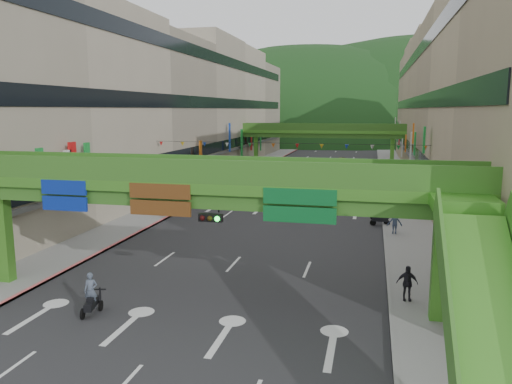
{
  "coord_description": "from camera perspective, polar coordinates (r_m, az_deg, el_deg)",
  "views": [
    {
      "loc": [
        8.0,
        -16.16,
        9.32
      ],
      "look_at": [
        0.0,
        18.0,
        3.5
      ],
      "focal_mm": 35.0,
      "sensor_mm": 36.0,
      "label": 1
    }
  ],
  "objects": [
    {
      "name": "bunting_string",
      "position": [
        46.96,
        3.35,
        5.3
      ],
      "size": [
        26.0,
        0.36,
        0.47
      ],
      "color": "black",
      "rests_on": "ground"
    },
    {
      "name": "overpass_far",
      "position": [
        81.64,
        7.59,
        6.59
      ],
      "size": [
        28.0,
        2.2,
        7.1
      ],
      "color": "#4C9E2D",
      "rests_on": "ground"
    },
    {
      "name": "scooter_rider_left",
      "position": [
        50.04,
        -0.41,
        -0.06
      ],
      "size": [
        1.07,
        1.6,
        2.14
      ],
      "color": "#92929A",
      "rests_on": "ground"
    },
    {
      "name": "sidewalk_right",
      "position": [
        66.87,
        15.62,
        1.12
      ],
      "size": [
        4.0,
        140.0,
        0.15
      ],
      "primitive_type": "cube",
      "color": "gray",
      "rests_on": "ground"
    },
    {
      "name": "ground",
      "position": [
        20.29,
        -12.29,
        -18.15
      ],
      "size": [
        320.0,
        320.0,
        0.0
      ],
      "primitive_type": "plane",
      "color": "black",
      "rests_on": "ground"
    },
    {
      "name": "pedestrian_blue",
      "position": [
        38.66,
        15.55,
        -3.55
      ],
      "size": [
        0.88,
        0.63,
        1.75
      ],
      "primitive_type": "imported",
      "rotation": [
        0.0,
        0.0,
        3.28
      ],
      "color": "#2E3A52",
      "rests_on": "ground"
    },
    {
      "name": "sidewalk_left",
      "position": [
        69.45,
        -2.82,
        1.76
      ],
      "size": [
        4.0,
        140.0,
        0.15
      ],
      "primitive_type": "cube",
      "color": "gray",
      "rests_on": "ground"
    },
    {
      "name": "overpass_near",
      "position": [
        23.04,
        -4.9,
        -0.91
      ],
      "size": [
        28.0,
        12.27,
        7.1
      ],
      "color": "#4C9E2D",
      "rests_on": "ground"
    },
    {
      "name": "curb_left",
      "position": [
        68.95,
        -1.3,
        1.73
      ],
      "size": [
        0.2,
        140.0,
        0.18
      ],
      "primitive_type": "cube",
      "color": "#CC5959",
      "rests_on": "ground"
    },
    {
      "name": "building_row_right",
      "position": [
        67.05,
        22.85,
        8.81
      ],
      "size": [
        12.8,
        95.0,
        19.0
      ],
      "color": "gray",
      "rests_on": "ground"
    },
    {
      "name": "car_yellow",
      "position": [
        84.53,
        9.76,
        3.44
      ],
      "size": [
        1.79,
        4.19,
        1.41
      ],
      "primitive_type": "imported",
      "rotation": [
        0.0,
        0.0,
        -0.03
      ],
      "color": "gold",
      "rests_on": "ground"
    },
    {
      "name": "scooter_rider_mid",
      "position": [
        42.24,
        4.21,
        -1.98
      ],
      "size": [
        0.79,
        1.6,
        1.94
      ],
      "color": "black",
      "rests_on": "ground"
    },
    {
      "name": "scooter_rider_far",
      "position": [
        56.91,
        1.92,
        0.94
      ],
      "size": [
        0.83,
        1.58,
        1.86
      ],
      "color": "maroon",
      "rests_on": "ground"
    },
    {
      "name": "hill_left",
      "position": [
        177.89,
        5.77,
        6.37
      ],
      "size": [
        168.0,
        140.0,
        112.0
      ],
      "primitive_type": "ellipsoid",
      "color": "#1C4419",
      "rests_on": "ground"
    },
    {
      "name": "road_slab",
      "position": [
        67.28,
        6.23,
        1.41
      ],
      "size": [
        18.0,
        140.0,
        0.02
      ],
      "primitive_type": "cube",
      "color": "#28282B",
      "rests_on": "ground"
    },
    {
      "name": "curb_right",
      "position": [
        66.81,
        14.0,
        1.2
      ],
      "size": [
        0.2,
        140.0,
        0.18
      ],
      "primitive_type": "cube",
      "color": "gray",
      "rests_on": "ground"
    },
    {
      "name": "car_silver",
      "position": [
        83.67,
        2.79,
        3.48
      ],
      "size": [
        1.59,
        4.12,
        1.34
      ],
      "primitive_type": "imported",
      "rotation": [
        0.0,
        0.0,
        0.04
      ],
      "color": "#ADADB5",
      "rests_on": "ground"
    },
    {
      "name": "building_row_left",
      "position": [
        71.43,
        -9.09,
        9.42
      ],
      "size": [
        12.8,
        95.0,
        19.0
      ],
      "color": "#9E937F",
      "rests_on": "ground"
    },
    {
      "name": "pedestrian_red",
      "position": [
        44.66,
        18.34,
        -2.09
      ],
      "size": [
        0.93,
        0.84,
        1.55
      ],
      "primitive_type": "imported",
      "rotation": [
        0.0,
        0.0,
        0.41
      ],
      "color": "#A82309",
      "rests_on": "ground"
    },
    {
      "name": "hill_right",
      "position": [
        197.11,
        18.22,
        6.25
      ],
      "size": [
        208.0,
        176.0,
        128.0
      ],
      "primitive_type": "ellipsoid",
      "color": "#1C4419",
      "rests_on": "ground"
    },
    {
      "name": "pedestrian_dark",
      "position": [
        25.66,
        16.87,
        -10.24
      ],
      "size": [
        1.05,
        0.52,
        1.73
      ],
      "primitive_type": "imported",
      "rotation": [
        0.0,
        0.0,
        0.1
      ],
      "color": "black",
      "rests_on": "ground"
    },
    {
      "name": "scooter_rider_near",
      "position": [
        24.43,
        -18.33,
        -11.17
      ],
      "size": [
        0.76,
        1.57,
        2.0
      ],
      "color": "black",
      "rests_on": "ground"
    },
    {
      "name": "parked_scooter_row",
      "position": [
        46.99,
        13.93,
        -1.65
      ],
      "size": [
        1.6,
        11.58,
        1.08
      ],
      "color": "black",
      "rests_on": "ground"
    }
  ]
}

